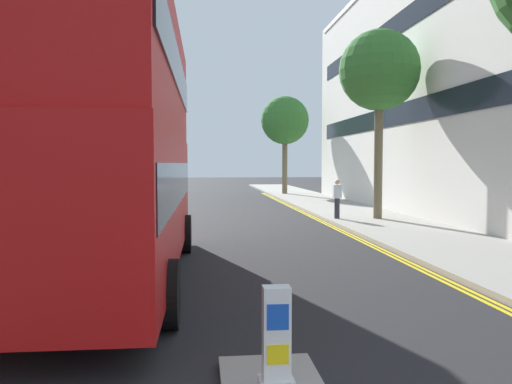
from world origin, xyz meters
name	(u,v)px	position (x,y,z in m)	size (l,w,h in m)	color
sidewalk_right	(418,234)	(6.50, 16.00, 0.07)	(4.00, 80.00, 0.14)	#9E9991
sidewalk_left	(14,240)	(-6.50, 16.00, 0.07)	(4.00, 80.00, 0.14)	#9E9991
kerb_line_outer	(377,247)	(4.40, 14.00, 0.00)	(0.10, 56.00, 0.01)	yellow
kerb_line_inner	(372,247)	(4.24, 14.00, 0.00)	(0.10, 56.00, 0.01)	yellow
keep_left_bollard	(276,345)	(0.00, 4.32, 0.61)	(0.36, 0.28, 1.11)	silver
double_decker_bus_away	(118,135)	(-2.45, 10.25, 3.03)	(2.87, 10.83, 5.64)	red
pedestrian_far	(337,198)	(4.94, 20.61, 0.99)	(0.34, 0.22, 1.62)	#2D2D38
street_tree_near	(379,72)	(6.65, 20.50, 6.24)	(3.34, 3.34, 7.83)	#6B6047
street_tree_far	(285,121)	(5.66, 38.82, 5.66)	(3.64, 3.64, 7.38)	#6B6047
townhouse_terrace_right	(482,89)	(13.50, 24.72, 6.22)	(10.08, 28.00, 12.43)	silver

